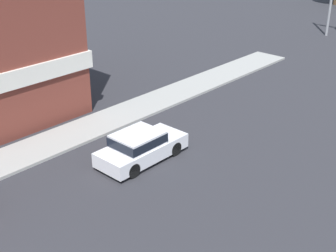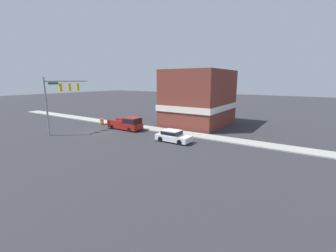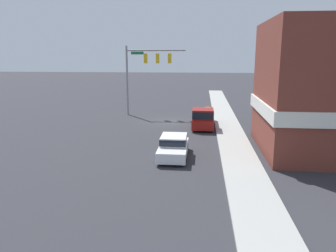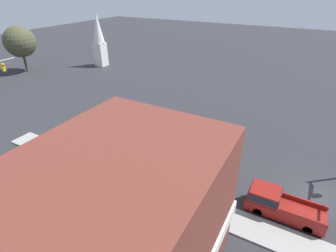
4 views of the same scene
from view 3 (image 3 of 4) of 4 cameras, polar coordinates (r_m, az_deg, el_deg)
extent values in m
plane|color=#2D2D33|center=(33.40, 0.33, 0.78)|extent=(200.00, 200.00, 0.00)
cube|color=#9E9E99|center=(33.32, 10.14, 0.68)|extent=(2.40, 60.00, 0.14)
cylinder|color=gray|center=(37.16, -7.11, 7.80)|extent=(0.22, 0.22, 7.66)
cylinder|color=gray|center=(36.47, -2.15, 13.04)|extent=(6.48, 0.18, 0.18)
cube|color=gold|center=(36.64, -3.91, 11.66)|extent=(0.36, 0.36, 1.05)
sphere|color=yellow|center=(36.83, -3.86, 12.16)|extent=(0.22, 0.22, 0.22)
cube|color=gold|center=(36.44, -1.82, 11.68)|extent=(0.36, 0.36, 1.05)
sphere|color=yellow|center=(36.63, -1.78, 12.18)|extent=(0.22, 0.22, 0.22)
cube|color=gold|center=(36.28, 0.29, 11.69)|extent=(0.36, 0.36, 1.05)
sphere|color=yellow|center=(36.48, 0.33, 12.18)|extent=(0.22, 0.22, 0.22)
cube|color=#196B38|center=(36.80, -5.37, 12.54)|extent=(1.40, 0.04, 0.30)
cylinder|color=black|center=(20.37, 2.86, -5.73)|extent=(0.22, 0.66, 0.66)
cylinder|color=black|center=(20.51, -1.59, -5.60)|extent=(0.22, 0.66, 0.66)
cylinder|color=black|center=(22.90, 3.23, -3.71)|extent=(0.22, 0.66, 0.66)
cylinder|color=black|center=(23.02, -0.73, -3.60)|extent=(0.22, 0.66, 0.66)
cube|color=silver|center=(21.63, 0.96, -4.14)|extent=(1.81, 4.27, 0.66)
cube|color=silver|center=(21.71, 1.02, -2.39)|extent=(1.66, 2.05, 0.57)
cube|color=black|center=(21.71, 1.02, -2.39)|extent=(1.68, 2.13, 0.40)
cylinder|color=black|center=(29.50, 7.74, -0.20)|extent=(0.22, 0.66, 0.66)
cylinder|color=black|center=(29.49, 4.37, -0.13)|extent=(0.22, 0.66, 0.66)
cylinder|color=black|center=(32.88, 7.57, 1.08)|extent=(0.22, 0.66, 0.66)
cylinder|color=black|center=(32.87, 4.54, 1.14)|extent=(0.22, 0.66, 0.66)
cube|color=maroon|center=(31.11, 6.07, 1.00)|extent=(1.95, 5.57, 0.85)
cube|color=maroon|center=(29.45, 6.10, 2.11)|extent=(1.86, 2.12, 0.90)
cube|color=black|center=(29.45, 6.10, 2.11)|extent=(1.88, 2.20, 0.63)
cube|color=maroon|center=(32.21, 7.72, 2.43)|extent=(0.12, 3.15, 0.35)
cube|color=maroon|center=(32.20, 4.46, 2.50)|extent=(0.12, 3.15, 0.35)
cylinder|color=orange|center=(36.90, 6.96, 2.53)|extent=(0.64, 0.64, 0.96)
cylinder|color=white|center=(36.89, 6.96, 2.61)|extent=(0.66, 0.66, 0.17)
camera|label=1|loc=(37.00, -19.18, 17.35)|focal=50.00mm
camera|label=2|loc=(24.86, -68.73, 6.05)|focal=24.00mm
camera|label=4|loc=(35.36, 38.03, 24.46)|focal=28.00mm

